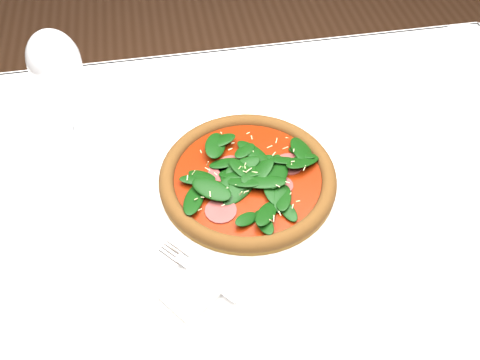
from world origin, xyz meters
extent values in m
cube|color=white|center=(0.00, 0.00, 0.73)|extent=(1.20, 0.80, 0.04)
cylinder|color=#4D311E|center=(-0.54, 0.34, 0.35)|extent=(0.06, 0.06, 0.71)
cylinder|color=#4D311E|center=(0.54, 0.34, 0.35)|extent=(0.06, 0.06, 0.71)
cube|color=white|center=(0.00, 0.40, 0.64)|extent=(1.20, 0.01, 0.22)
cylinder|color=white|center=(-0.01, 0.01, 0.76)|extent=(0.34, 0.34, 0.01)
torus|color=white|center=(-0.01, 0.01, 0.76)|extent=(0.34, 0.34, 0.01)
cylinder|color=olive|center=(-0.01, 0.01, 0.77)|extent=(0.38, 0.38, 0.01)
torus|color=#965922|center=(-0.01, 0.01, 0.77)|extent=(0.39, 0.39, 0.03)
cylinder|color=#901B05|center=(-0.01, 0.01, 0.77)|extent=(0.32, 0.32, 0.00)
cylinder|color=#97443C|center=(-0.01, 0.01, 0.78)|extent=(0.28, 0.28, 0.00)
ellipsoid|color=#0F3C0B|center=(-0.01, 0.01, 0.79)|extent=(0.31, 0.31, 0.02)
cylinder|color=beige|center=(-0.01, 0.01, 0.79)|extent=(0.28, 0.28, 0.00)
cylinder|color=white|center=(-0.30, 0.20, 0.75)|extent=(0.08, 0.08, 0.00)
cylinder|color=white|center=(-0.30, 0.20, 0.81)|extent=(0.01, 0.01, 0.10)
ellipsoid|color=white|center=(-0.30, 0.20, 0.91)|extent=(0.09, 0.09, 0.12)
cube|color=white|center=(-0.10, -0.16, 0.76)|extent=(0.15, 0.13, 0.01)
cube|color=silver|center=(-0.10, -0.16, 0.76)|extent=(0.09, 0.10, 0.00)
cube|color=silver|center=(-0.15, -0.11, 0.76)|extent=(0.05, 0.05, 0.00)
cylinder|color=white|center=(0.54, 0.31, 0.76)|extent=(0.16, 0.16, 0.01)
torus|color=white|center=(0.54, 0.31, 0.76)|extent=(0.16, 0.16, 0.01)
camera|label=1|loc=(-0.13, -0.56, 1.45)|focal=40.00mm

